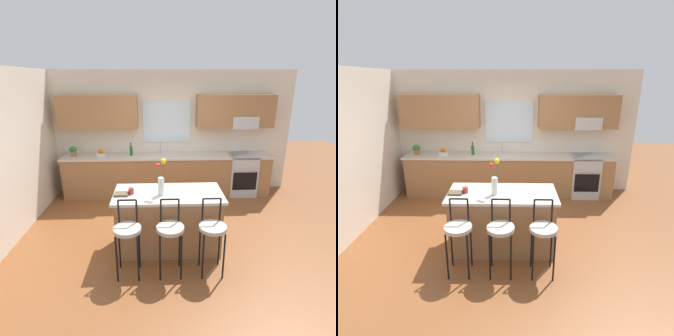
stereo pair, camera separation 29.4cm
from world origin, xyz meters
TOP-DOWN VIEW (x-y plane):
  - ground_plane at (0.00, 0.00)m, footprint 14.00×14.00m
  - wall_left at (-2.56, 0.30)m, footprint 0.12×4.60m
  - back_wall_assembly at (0.03, 1.99)m, footprint 5.60×0.50m
  - counter_run at (-0.00, 1.70)m, footprint 4.56×0.64m
  - sink_faucet at (-0.15, 1.84)m, footprint 0.02×0.13m
  - oven_range at (1.67, 1.68)m, footprint 0.60×0.64m
  - kitchen_island at (-0.07, -0.36)m, footprint 1.60×0.76m
  - bar_stool_near at (-0.62, -0.95)m, footprint 0.36×0.36m
  - bar_stool_middle at (-0.07, -0.95)m, footprint 0.36×0.36m
  - bar_stool_far at (0.48, -0.95)m, footprint 0.36×0.36m
  - flower_vase at (-0.17, -0.43)m, footprint 0.15×0.09m
  - mug_ceramic at (-0.61, -0.38)m, footprint 0.08×0.08m
  - cookbook at (-0.75, -0.42)m, footprint 0.20×0.15m
  - fruit_bowl_oranges at (-1.44, 1.70)m, footprint 0.24×0.24m
  - bottle_olive_oil at (-0.79, 1.70)m, footprint 0.06×0.06m
  - potted_plant_small at (-2.03, 1.70)m, footprint 0.18×0.12m

SIDE VIEW (x-z plane):
  - ground_plane at x=0.00m, z-range 0.00..0.00m
  - oven_range at x=1.67m, z-range 0.00..0.92m
  - kitchen_island at x=-0.07m, z-range 0.00..0.92m
  - counter_run at x=0.00m, z-range 0.01..0.93m
  - bar_stool_near at x=-0.62m, z-range 0.11..1.16m
  - bar_stool_middle at x=-0.07m, z-range 0.11..1.16m
  - bar_stool_far at x=0.48m, z-range 0.11..1.16m
  - cookbook at x=-0.75m, z-range 0.92..0.95m
  - mug_ceramic at x=-0.61m, z-range 0.92..1.01m
  - fruit_bowl_oranges at x=-1.44m, z-range 0.89..1.05m
  - bottle_olive_oil at x=-0.79m, z-range 0.89..1.17m
  - potted_plant_small at x=-2.03m, z-range 0.93..1.16m
  - sink_faucet at x=-0.15m, z-range 0.95..1.18m
  - flower_vase at x=-0.17m, z-range 0.87..1.42m
  - wall_left at x=-2.56m, z-range 0.00..2.70m
  - back_wall_assembly at x=0.03m, z-range 0.16..2.86m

